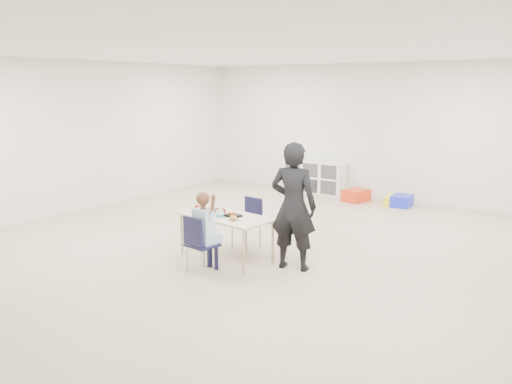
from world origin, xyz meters
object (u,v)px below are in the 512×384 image
Objects in this scene: table at (226,237)px; child at (202,227)px; chair_near at (203,244)px; adult at (293,206)px; cubby_shelf at (314,177)px.

child reaches higher than table.
chair_near is 0.63× the size of child.
adult is (0.87, 0.75, 0.46)m from chair_near.
chair_near is at bearing 0.00° from child.
child is at bearing 0.00° from chair_near.
table is 5.07m from cubby_shelf.
adult is (0.87, 0.75, 0.24)m from child.
chair_near is at bearing 28.93° from adult.
cubby_shelf is at bearing 112.45° from chair_near.
table is 0.63m from child.
cubby_shelf is at bearing 113.26° from table.
chair_near is 5.64m from cubby_shelf.
table is at bearing -74.72° from cubby_shelf.
chair_near is at bearing -74.80° from table.
child is at bearing -74.80° from table.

